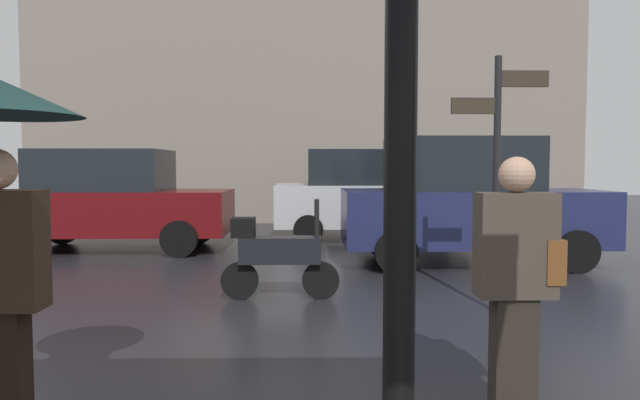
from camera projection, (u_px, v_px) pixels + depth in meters
name	position (u px, v px, depth m)	size (l,w,h in m)	color
pedestrian_with_bag	(517.00, 273.00, 3.63)	(0.52, 0.24, 1.70)	#2A241E
parked_scooter	(276.00, 254.00, 7.07)	(1.46, 0.32, 1.23)	black
parked_car_left	(112.00, 199.00, 11.16)	(4.40, 2.01, 1.95)	#590C0F
parked_car_right	(468.00, 201.00, 9.59)	(4.29, 1.88, 2.10)	#1E234C
parked_car_distant	(365.00, 195.00, 12.86)	(4.10, 2.05, 1.99)	silver
street_signpost	(497.00, 157.00, 6.42)	(1.08, 0.08, 2.86)	black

